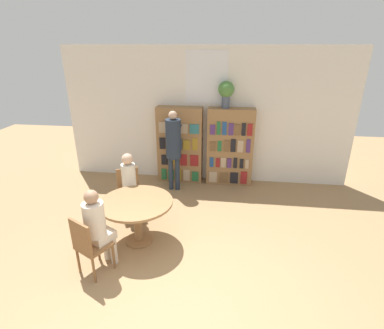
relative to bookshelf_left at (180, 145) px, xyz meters
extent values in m
plane|color=#9E7A51|center=(0.57, -3.70, -0.87)|extent=(16.00, 16.00, 0.00)
cube|color=silver|center=(0.57, 0.19, 0.63)|extent=(6.40, 0.06, 3.00)
cube|color=white|center=(0.57, 0.16, 1.48)|extent=(0.90, 0.01, 1.10)
cube|color=olive|center=(0.00, 0.00, 0.00)|extent=(1.02, 0.32, 1.74)
cube|color=#236638|center=(-0.36, -0.17, -0.67)|extent=(0.11, 0.02, 0.27)
cube|color=#236638|center=(-0.19, -0.17, -0.68)|extent=(0.14, 0.02, 0.25)
cube|color=olive|center=(-0.01, -0.17, -0.67)|extent=(0.10, 0.02, 0.28)
cube|color=tan|center=(0.17, -0.17, -0.67)|extent=(0.15, 0.02, 0.28)
cube|color=#236638|center=(0.37, -0.17, -0.69)|extent=(0.15, 0.02, 0.23)
cube|color=black|center=(-0.33, -0.17, -0.31)|extent=(0.14, 0.02, 0.23)
cube|color=olive|center=(-0.12, -0.17, -0.28)|extent=(0.20, 0.02, 0.30)
cube|color=maroon|center=(0.11, -0.17, -0.30)|extent=(0.16, 0.02, 0.26)
cube|color=maroon|center=(0.35, -0.17, -0.30)|extent=(0.18, 0.02, 0.26)
cube|color=black|center=(-0.37, -0.17, 0.08)|extent=(0.13, 0.02, 0.26)
cube|color=#4C2D6B|center=(-0.18, -0.17, 0.10)|extent=(0.15, 0.02, 0.30)
cube|color=navy|center=(0.00, -0.17, 0.08)|extent=(0.15, 0.02, 0.26)
cube|color=olive|center=(0.18, -0.17, 0.06)|extent=(0.15, 0.02, 0.23)
cube|color=olive|center=(0.36, -0.17, 0.09)|extent=(0.11, 0.02, 0.28)
cube|color=tan|center=(-0.34, -0.17, 0.45)|extent=(0.20, 0.02, 0.24)
cube|color=#4C2D6B|center=(-0.11, -0.17, 0.46)|extent=(0.19, 0.02, 0.27)
cube|color=tan|center=(0.12, -0.17, 0.44)|extent=(0.17, 0.02, 0.22)
cube|color=#2D707A|center=(0.35, -0.17, 0.43)|extent=(0.21, 0.02, 0.21)
cube|color=olive|center=(1.14, 0.00, 0.00)|extent=(1.02, 0.32, 1.74)
cube|color=tan|center=(0.78, -0.17, -0.68)|extent=(0.18, 0.02, 0.26)
cube|color=brown|center=(1.03, -0.17, -0.68)|extent=(0.19, 0.02, 0.24)
cube|color=black|center=(1.26, -0.17, -0.67)|extent=(0.18, 0.02, 0.26)
cube|color=maroon|center=(1.48, -0.17, -0.66)|extent=(0.14, 0.02, 0.29)
cube|color=navy|center=(0.74, -0.17, -0.32)|extent=(0.08, 0.02, 0.22)
cube|color=maroon|center=(0.88, -0.17, -0.32)|extent=(0.09, 0.02, 0.22)
cube|color=tan|center=(1.00, -0.17, -0.31)|extent=(0.12, 0.02, 0.23)
cube|color=#4C2D6B|center=(1.13, -0.17, -0.32)|extent=(0.10, 0.02, 0.22)
cube|color=black|center=(1.27, -0.17, -0.31)|extent=(0.08, 0.02, 0.24)
cube|color=black|center=(1.41, -0.17, -0.32)|extent=(0.08, 0.02, 0.22)
cube|color=tan|center=(1.53, -0.17, -0.32)|extent=(0.08, 0.02, 0.22)
cube|color=brown|center=(0.76, -0.17, 0.06)|extent=(0.12, 0.02, 0.21)
cube|color=#236638|center=(0.91, -0.17, 0.07)|extent=(0.08, 0.02, 0.24)
cube|color=brown|center=(1.06, -0.17, 0.08)|extent=(0.11, 0.02, 0.26)
cube|color=black|center=(1.20, -0.17, 0.09)|extent=(0.11, 0.02, 0.29)
cube|color=tan|center=(1.36, -0.17, 0.08)|extent=(0.12, 0.02, 0.27)
cube|color=#4C2D6B|center=(1.52, -0.17, 0.10)|extent=(0.09, 0.02, 0.30)
cube|color=#4C2D6B|center=(0.74, -0.17, 0.43)|extent=(0.11, 0.02, 0.21)
cube|color=#236638|center=(0.87, -0.17, 0.47)|extent=(0.08, 0.02, 0.28)
cube|color=navy|center=(1.00, -0.17, 0.47)|extent=(0.09, 0.02, 0.28)
cube|color=#4C2D6B|center=(1.14, -0.17, 0.46)|extent=(0.11, 0.02, 0.26)
cube|color=brown|center=(1.27, -0.17, 0.45)|extent=(0.10, 0.02, 0.24)
cube|color=black|center=(1.40, -0.17, 0.46)|extent=(0.09, 0.02, 0.27)
cube|color=maroon|center=(1.53, -0.17, 0.46)|extent=(0.11, 0.02, 0.26)
cylinder|color=#475166|center=(1.00, 0.00, 1.00)|extent=(0.17, 0.17, 0.26)
sphere|color=#4C7F3D|center=(1.00, 0.00, 1.27)|extent=(0.34, 0.34, 0.34)
cylinder|color=olive|center=(-0.29, -2.44, -0.85)|extent=(0.44, 0.44, 0.03)
cylinder|color=olive|center=(-0.29, -2.44, -0.50)|extent=(0.12, 0.12, 0.67)
cylinder|color=olive|center=(-0.29, -2.44, -0.14)|extent=(1.15, 1.15, 0.04)
cube|color=brown|center=(-0.68, -3.18, -0.44)|extent=(0.54, 0.54, 0.04)
cube|color=brown|center=(-0.76, -3.34, -0.20)|extent=(0.37, 0.22, 0.45)
cylinder|color=brown|center=(-0.75, -2.95, -0.66)|extent=(0.04, 0.04, 0.41)
cylinder|color=brown|center=(-0.45, -3.11, -0.66)|extent=(0.04, 0.04, 0.41)
cylinder|color=brown|center=(-0.91, -3.25, -0.66)|extent=(0.04, 0.04, 0.41)
cylinder|color=brown|center=(-0.61, -3.41, -0.66)|extent=(0.04, 0.04, 0.41)
cube|color=brown|center=(-0.65, -1.69, -0.44)|extent=(0.53, 0.53, 0.04)
cube|color=brown|center=(-0.73, -1.53, -0.20)|extent=(0.38, 0.21, 0.45)
cylinder|color=brown|center=(-0.43, -1.77, -0.66)|extent=(0.04, 0.04, 0.41)
cylinder|color=brown|center=(-0.73, -1.92, -0.66)|extent=(0.04, 0.04, 0.41)
cylinder|color=brown|center=(-0.57, -1.47, -0.66)|extent=(0.04, 0.04, 0.41)
cylinder|color=brown|center=(-0.88, -1.62, -0.66)|extent=(0.04, 0.04, 0.41)
cube|color=beige|center=(-0.59, -1.82, -0.36)|extent=(0.36, 0.40, 0.12)
cylinder|color=beige|center=(-0.63, -1.75, -0.05)|extent=(0.25, 0.25, 0.50)
sphere|color=tan|center=(-0.63, -1.75, 0.30)|extent=(0.20, 0.20, 0.20)
cylinder|color=beige|center=(-0.48, -1.89, -0.64)|extent=(0.10, 0.10, 0.45)
cylinder|color=beige|center=(-0.60, -1.95, -0.64)|extent=(0.10, 0.10, 0.45)
cube|color=beige|center=(-0.61, -3.06, -0.36)|extent=(0.40, 0.42, 0.12)
cylinder|color=beige|center=(-0.65, -3.13, -0.05)|extent=(0.29, 0.29, 0.50)
sphere|color=#A37A5B|center=(-0.65, -3.13, 0.29)|extent=(0.19, 0.19, 0.19)
cylinder|color=beige|center=(-0.63, -2.92, -0.64)|extent=(0.10, 0.10, 0.45)
cylinder|color=beige|center=(-0.49, -3.00, -0.64)|extent=(0.10, 0.10, 0.45)
cylinder|color=#232D3D|center=(-0.12, -0.51, -0.49)|extent=(0.10, 0.10, 0.76)
cylinder|color=#232D3D|center=(0.02, -0.51, -0.49)|extent=(0.10, 0.10, 0.76)
cylinder|color=#232D3D|center=(-0.05, -0.51, 0.30)|extent=(0.32, 0.32, 0.82)
sphere|color=tan|center=(-0.05, -0.51, 0.80)|extent=(0.18, 0.18, 0.18)
cylinder|color=#232D3D|center=(0.05, -0.22, 0.51)|extent=(0.07, 0.30, 0.07)
camera|label=1|loc=(1.10, -6.39, 2.17)|focal=28.00mm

